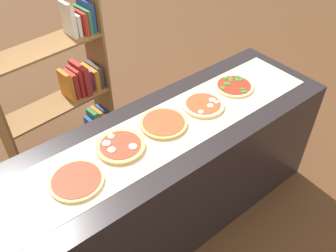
{
  "coord_description": "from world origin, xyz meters",
  "views": [
    {
      "loc": [
        -1.02,
        -1.27,
        2.33
      ],
      "look_at": [
        0.0,
        0.0,
        0.9
      ],
      "focal_mm": 38.48,
      "sensor_mm": 36.0,
      "label": 1
    }
  ],
  "objects": [
    {
      "name": "pizza_mozzarella_3",
      "position": [
        0.32,
        0.03,
        0.9
      ],
      "size": [
        0.27,
        0.27,
        0.03
      ],
      "color": "#E5C17F",
      "rests_on": "parchment_paper"
    },
    {
      "name": "parchment_paper",
      "position": [
        0.0,
        0.0,
        0.88
      ],
      "size": [
        2.13,
        0.44,
        0.0
      ],
      "primitive_type": "cube",
      "color": "beige",
      "rests_on": "counter"
    },
    {
      "name": "bookshelf",
      "position": [
        -0.16,
        1.13,
        0.73
      ],
      "size": [
        0.94,
        0.38,
        1.57
      ],
      "color": "brown",
      "rests_on": "ground_plane"
    },
    {
      "name": "counter",
      "position": [
        0.0,
        0.0,
        0.44
      ],
      "size": [
        2.29,
        0.71,
        0.88
      ],
      "primitive_type": "cube",
      "color": "black",
      "rests_on": "ground_plane"
    },
    {
      "name": "pizza_spinach_4",
      "position": [
        0.63,
        0.05,
        0.89
      ],
      "size": [
        0.27,
        0.27,
        0.02
      ],
      "color": "#E5C17F",
      "rests_on": "parchment_paper"
    },
    {
      "name": "pizza_mozzarella_1",
      "position": [
        -0.32,
        0.04,
        0.9
      ],
      "size": [
        0.28,
        0.28,
        0.03
      ],
      "color": "tan",
      "rests_on": "parchment_paper"
    },
    {
      "name": "ground_plane",
      "position": [
        0.0,
        0.0,
        0.0
      ],
      "size": [
        12.0,
        12.0,
        0.0
      ],
      "primitive_type": "plane",
      "color": "#4C2D19"
    },
    {
      "name": "pizza_plain_0",
      "position": [
        -0.63,
        -0.03,
        0.9
      ],
      "size": [
        0.29,
        0.29,
        0.02
      ],
      "color": "#DBB26B",
      "rests_on": "parchment_paper"
    },
    {
      "name": "pizza_plain_2",
      "position": [
        0.0,
        0.04,
        0.9
      ],
      "size": [
        0.29,
        0.29,
        0.02
      ],
      "color": "tan",
      "rests_on": "parchment_paper"
    }
  ]
}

